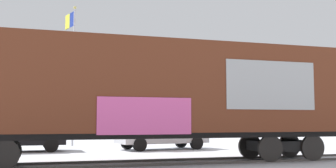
% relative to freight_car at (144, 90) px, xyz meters
% --- Properties ---
extents(ground_plane, '(260.00, 260.00, 0.00)m').
position_rel_freight_car_xyz_m(ground_plane, '(-1.22, 0.00, -2.42)').
color(ground_plane, silver).
extents(track, '(59.99, 5.19, 0.08)m').
position_rel_freight_car_xyz_m(track, '(1.40, 0.08, -2.38)').
color(track, '#4C4742').
rests_on(track, ground_plane).
extents(freight_car, '(14.84, 3.77, 4.19)m').
position_rel_freight_car_xyz_m(freight_car, '(0.00, 0.00, 0.00)').
color(freight_car, '#5B2B19').
rests_on(freight_car, ground_plane).
extents(flagpole, '(0.61, 1.45, 8.01)m').
position_rel_freight_car_xyz_m(flagpole, '(-2.18, 10.90, 2.76)').
color(flagpole, silver).
rests_on(flagpole, ground_plane).
extents(hillside, '(151.67, 41.05, 14.31)m').
position_rel_freight_car_xyz_m(hillside, '(-1.21, 66.47, 2.40)').
color(hillside, silver).
rests_on(hillside, ground_plane).
extents(parked_car_black, '(4.20, 2.22, 1.75)m').
position_rel_freight_car_xyz_m(parked_car_black, '(-4.58, 6.70, -1.55)').
color(parked_car_black, black).
rests_on(parked_car_black, ground_plane).
extents(parked_car_silver, '(4.69, 2.61, 1.83)m').
position_rel_freight_car_xyz_m(parked_car_silver, '(2.06, 6.61, -1.50)').
color(parked_car_silver, '#B7BABF').
rests_on(parked_car_silver, ground_plane).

